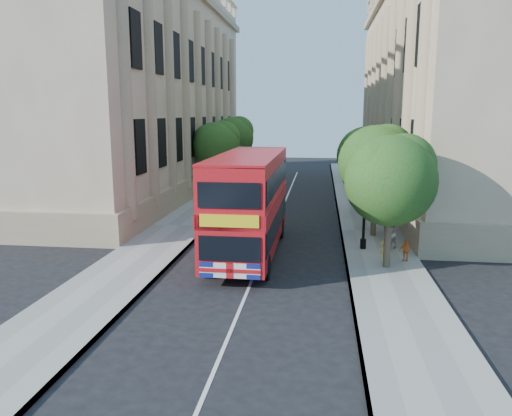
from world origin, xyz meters
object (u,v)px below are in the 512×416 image
(lamp_post, at_px, (365,203))
(police_constable, at_px, (237,258))
(double_decker_bus, at_px, (249,201))
(woman_pedestrian, at_px, (390,234))
(box_van, at_px, (239,202))

(lamp_post, relative_size, police_constable, 2.90)
(double_decker_bus, bearing_deg, woman_pedestrian, 13.18)
(double_decker_bus, bearing_deg, police_constable, -90.13)
(box_van, bearing_deg, woman_pedestrian, -36.52)
(box_van, xyz_separation_m, woman_pedestrian, (8.67, -5.20, -0.52))
(double_decker_bus, xyz_separation_m, police_constable, (-0.02, -3.64, -1.82))
(lamp_post, relative_size, box_van, 0.99)
(lamp_post, xyz_separation_m, woman_pedestrian, (1.37, 0.26, -1.62))
(police_constable, height_order, woman_pedestrian, police_constable)
(lamp_post, bearing_deg, double_decker_bus, -166.49)
(lamp_post, height_order, double_decker_bus, lamp_post)
(police_constable, distance_m, woman_pedestrian, 8.81)
(woman_pedestrian, bearing_deg, police_constable, 5.01)
(lamp_post, xyz_separation_m, box_van, (-7.30, 5.46, -1.10))
(box_van, height_order, police_constable, box_van)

